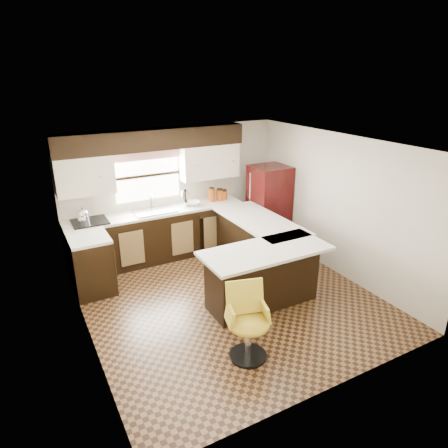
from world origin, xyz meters
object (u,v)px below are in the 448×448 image
peninsula_long (257,246)px  refrigerator (269,206)px  bar_chair (249,324)px  peninsula_return (262,277)px

peninsula_long → refrigerator: (0.83, 0.86, 0.36)m
bar_chair → peninsula_long: bearing=70.1°
peninsula_long → refrigerator: size_ratio=1.20×
peninsula_long → peninsula_return: 1.11m
refrigerator → bar_chair: 3.56m
refrigerator → peninsula_return: bearing=-126.5°
bar_chair → peninsula_return: bearing=64.2°
refrigerator → bar_chair: refrigerator is taller
peninsula_return → bar_chair: size_ratio=1.72×
peninsula_long → peninsula_return: same height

